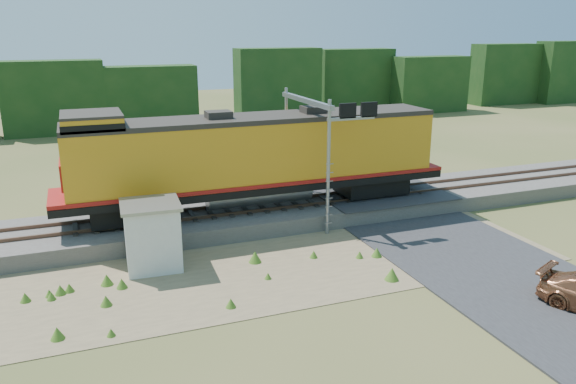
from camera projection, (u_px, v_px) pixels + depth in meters
name	position (u px, v px, depth m)	size (l,w,h in m)	color
ground	(306.00, 266.00, 23.65)	(140.00, 140.00, 0.00)	#475123
ballast	(262.00, 214.00, 28.92)	(70.00, 5.00, 0.80)	slate
rails	(261.00, 206.00, 28.78)	(70.00, 1.54, 0.16)	brown
dirt_shoulder	(258.00, 268.00, 23.41)	(26.00, 8.00, 0.03)	#8C7754
road	(436.00, 237.00, 26.69)	(7.00, 66.00, 0.86)	#38383A
tree_line_north	(162.00, 95.00, 56.85)	(130.00, 3.00, 6.50)	#163714
weed_clumps	(225.00, 278.00, 22.55)	(15.00, 6.20, 0.56)	#497421
locomotive	(253.00, 157.00, 27.92)	(19.80, 3.02, 5.11)	black
shed	(152.00, 235.00, 23.17)	(2.49, 2.49, 2.82)	silver
signal_gantry	(317.00, 126.00, 28.01)	(2.58, 6.20, 6.52)	gray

